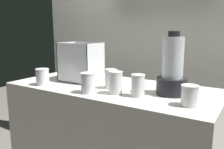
% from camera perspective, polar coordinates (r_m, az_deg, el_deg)
% --- Properties ---
extents(counter, '(1.40, 0.64, 0.90)m').
position_cam_1_polar(counter, '(1.78, 0.00, -16.99)').
color(counter, beige).
rests_on(counter, ground_plane).
extents(back_wall_unit, '(2.60, 0.24, 2.50)m').
position_cam_1_polar(back_wall_unit, '(2.26, 10.61, 10.14)').
color(back_wall_unit, silver).
rests_on(back_wall_unit, ground_plane).
extents(carrot_display_bin, '(0.28, 0.21, 0.28)m').
position_cam_1_polar(carrot_display_bin, '(1.78, -7.34, 1.38)').
color(carrot_display_bin, white).
rests_on(carrot_display_bin, counter).
extents(blender_pitcher, '(0.18, 0.18, 0.37)m').
position_cam_1_polar(blender_pitcher, '(1.43, 14.14, 0.88)').
color(blender_pitcher, black).
rests_on(blender_pitcher, counter).
extents(juice_cup_carrot_far_left, '(0.09, 0.09, 0.11)m').
position_cam_1_polar(juice_cup_carrot_far_left, '(1.71, -16.20, -0.72)').
color(juice_cup_carrot_far_left, white).
rests_on(juice_cup_carrot_far_left, counter).
extents(juice_cup_beet_left, '(0.09, 0.09, 0.12)m').
position_cam_1_polar(juice_cup_beet_left, '(1.45, -5.74, -2.31)').
color(juice_cup_beet_left, white).
rests_on(juice_cup_beet_left, counter).
extents(juice_cup_orange_middle, '(0.08, 0.08, 0.13)m').
position_cam_1_polar(juice_cup_orange_middle, '(1.55, -0.23, -1.36)').
color(juice_cup_orange_middle, white).
rests_on(juice_cup_orange_middle, counter).
extents(juice_cup_beet_right, '(0.09, 0.09, 0.14)m').
position_cam_1_polar(juice_cup_beet_right, '(1.42, 0.84, -2.29)').
color(juice_cup_beet_right, white).
rests_on(juice_cup_beet_right, counter).
extents(juice_cup_carrot_far_right, '(0.08, 0.08, 0.13)m').
position_cam_1_polar(juice_cup_carrot_far_right, '(1.37, 6.17, -2.91)').
color(juice_cup_carrot_far_right, white).
rests_on(juice_cup_carrot_far_right, counter).
extents(juice_cup_beet_rightmost, '(0.09, 0.09, 0.11)m').
position_cam_1_polar(juice_cup_beet_rightmost, '(1.26, 17.95, -5.09)').
color(juice_cup_beet_rightmost, white).
rests_on(juice_cup_beet_rightmost, counter).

